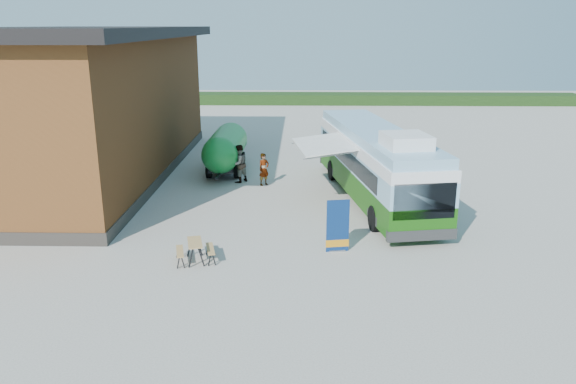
{
  "coord_description": "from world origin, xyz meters",
  "views": [
    {
      "loc": [
        0.42,
        -18.54,
        7.61
      ],
      "look_at": [
        -0.04,
        2.24,
        1.4
      ],
      "focal_mm": 35.0,
      "sensor_mm": 36.0,
      "label": 1
    }
  ],
  "objects_px": {
    "banner": "(338,231)",
    "person_b": "(239,164)",
    "picnic_table": "(195,247)",
    "bus": "(375,161)",
    "person_a": "(264,169)",
    "slurry_tanker": "(226,148)"
  },
  "relations": [
    {
      "from": "person_a",
      "to": "person_b",
      "type": "relative_size",
      "value": 0.84
    },
    {
      "from": "picnic_table",
      "to": "person_b",
      "type": "xyz_separation_m",
      "value": [
        0.41,
        9.89,
        0.43
      ]
    },
    {
      "from": "picnic_table",
      "to": "person_b",
      "type": "bearing_deg",
      "value": 73.99
    },
    {
      "from": "bus",
      "to": "slurry_tanker",
      "type": "distance_m",
      "value": 8.77
    },
    {
      "from": "banner",
      "to": "person_a",
      "type": "distance_m",
      "value": 8.96
    },
    {
      "from": "person_a",
      "to": "person_b",
      "type": "distance_m",
      "value": 1.39
    },
    {
      "from": "banner",
      "to": "person_b",
      "type": "distance_m",
      "value": 9.93
    },
    {
      "from": "picnic_table",
      "to": "bus",
      "type": "bearing_deg",
      "value": 32.61
    },
    {
      "from": "slurry_tanker",
      "to": "person_a",
      "type": "bearing_deg",
      "value": -48.55
    },
    {
      "from": "bus",
      "to": "banner",
      "type": "height_order",
      "value": "bus"
    },
    {
      "from": "picnic_table",
      "to": "slurry_tanker",
      "type": "distance_m",
      "value": 11.97
    },
    {
      "from": "bus",
      "to": "slurry_tanker",
      "type": "relative_size",
      "value": 1.96
    },
    {
      "from": "person_a",
      "to": "slurry_tanker",
      "type": "height_order",
      "value": "slurry_tanker"
    },
    {
      "from": "person_b",
      "to": "slurry_tanker",
      "type": "height_order",
      "value": "slurry_tanker"
    },
    {
      "from": "person_b",
      "to": "bus",
      "type": "bearing_deg",
      "value": 107.85
    },
    {
      "from": "banner",
      "to": "person_b",
      "type": "height_order",
      "value": "person_b"
    },
    {
      "from": "person_b",
      "to": "banner",
      "type": "bearing_deg",
      "value": 67.31
    },
    {
      "from": "person_a",
      "to": "person_b",
      "type": "bearing_deg",
      "value": 118.26
    },
    {
      "from": "person_a",
      "to": "person_b",
      "type": "xyz_separation_m",
      "value": [
        -1.29,
        0.5,
        0.15
      ]
    },
    {
      "from": "bus",
      "to": "banner",
      "type": "relative_size",
      "value": 6.53
    },
    {
      "from": "bus",
      "to": "person_a",
      "type": "distance_m",
      "value": 5.69
    },
    {
      "from": "person_b",
      "to": "picnic_table",
      "type": "bearing_deg",
      "value": 38.73
    }
  ]
}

